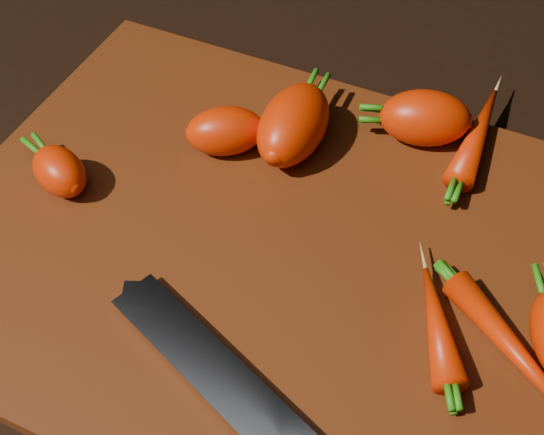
% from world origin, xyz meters
% --- Properties ---
extents(ground, '(2.00, 2.00, 0.01)m').
position_xyz_m(ground, '(0.00, 0.00, -0.01)').
color(ground, black).
extents(cutting_board, '(0.50, 0.40, 0.01)m').
position_xyz_m(cutting_board, '(0.00, 0.00, 0.01)').
color(cutting_board, '#51210A').
rests_on(cutting_board, ground).
extents(carrot_0, '(0.08, 0.07, 0.04)m').
position_xyz_m(carrot_0, '(-0.07, 0.08, 0.03)').
color(carrot_0, red).
rests_on(carrot_0, cutting_board).
extents(carrot_1, '(0.06, 0.06, 0.04)m').
position_xyz_m(carrot_1, '(-0.17, -0.02, 0.03)').
color(carrot_1, red).
rests_on(carrot_1, cutting_board).
extents(carrot_2, '(0.06, 0.09, 0.05)m').
position_xyz_m(carrot_2, '(-0.02, 0.10, 0.04)').
color(carrot_2, red).
rests_on(carrot_2, cutting_board).
extents(carrot_3, '(0.09, 0.07, 0.05)m').
position_xyz_m(carrot_3, '(0.07, 0.16, 0.04)').
color(carrot_3, red).
rests_on(carrot_3, cutting_board).
extents(carrot_5, '(0.03, 0.12, 0.03)m').
position_xyz_m(carrot_5, '(0.12, 0.17, 0.02)').
color(carrot_5, red).
rests_on(carrot_5, cutting_board).
extents(carrot_6, '(0.12, 0.10, 0.02)m').
position_xyz_m(carrot_6, '(0.19, -0.02, 0.02)').
color(carrot_6, red).
rests_on(carrot_6, cutting_board).
extents(carrot_7, '(0.06, 0.09, 0.02)m').
position_xyz_m(carrot_7, '(0.14, -0.03, 0.02)').
color(carrot_7, red).
rests_on(carrot_7, cutting_board).
extents(knife, '(0.30, 0.14, 0.02)m').
position_xyz_m(knife, '(0.04, -0.13, 0.02)').
color(knife, gray).
rests_on(knife, cutting_board).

